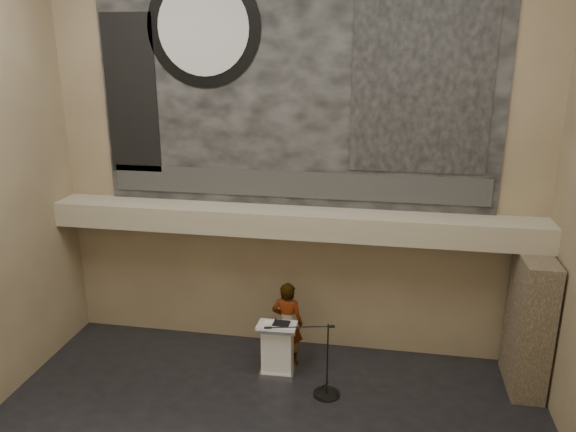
# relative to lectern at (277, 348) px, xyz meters

# --- Properties ---
(wall_back) EXTENTS (10.00, 0.02, 8.50)m
(wall_back) POSITION_rel_lectern_xyz_m (0.13, 1.27, 3.70)
(wall_back) COLOR #77644B
(wall_back) RESTS_ON floor
(wall_front) EXTENTS (10.00, 0.02, 8.50)m
(wall_front) POSITION_rel_lectern_xyz_m (0.13, -6.73, 3.70)
(wall_front) COLOR #77644B
(wall_front) RESTS_ON floor
(soffit) EXTENTS (10.00, 0.80, 0.50)m
(soffit) POSITION_rel_lectern_xyz_m (0.13, 0.87, 2.40)
(soffit) COLOR #9D947A
(soffit) RESTS_ON wall_back
(sprinkler_left) EXTENTS (0.04, 0.04, 0.06)m
(sprinkler_left) POSITION_rel_lectern_xyz_m (-1.47, 0.82, 2.12)
(sprinkler_left) COLOR #B2893D
(sprinkler_left) RESTS_ON soffit
(sprinkler_right) EXTENTS (0.04, 0.04, 0.06)m
(sprinkler_right) POSITION_rel_lectern_xyz_m (2.03, 0.82, 2.12)
(sprinkler_right) COLOR #B2893D
(sprinkler_right) RESTS_ON soffit
(banner) EXTENTS (8.00, 0.05, 5.00)m
(banner) POSITION_rel_lectern_xyz_m (0.13, 1.24, 5.15)
(banner) COLOR black
(banner) RESTS_ON wall_back
(banner_text_strip) EXTENTS (7.76, 0.02, 0.55)m
(banner_text_strip) POSITION_rel_lectern_xyz_m (0.13, 1.20, 3.10)
(banner_text_strip) COLOR #2A2A2A
(banner_text_strip) RESTS_ON banner
(banner_clock_rim) EXTENTS (2.30, 0.02, 2.30)m
(banner_clock_rim) POSITION_rel_lectern_xyz_m (-1.67, 1.20, 6.15)
(banner_clock_rim) COLOR black
(banner_clock_rim) RESTS_ON banner
(banner_clock_face) EXTENTS (1.84, 0.02, 1.84)m
(banner_clock_face) POSITION_rel_lectern_xyz_m (-1.67, 1.18, 6.15)
(banner_clock_face) COLOR silver
(banner_clock_face) RESTS_ON banner
(banner_building_print) EXTENTS (2.60, 0.02, 3.60)m
(banner_building_print) POSITION_rel_lectern_xyz_m (2.53, 1.20, 5.25)
(banner_building_print) COLOR black
(banner_building_print) RESTS_ON banner
(banner_brick_print) EXTENTS (1.10, 0.02, 3.20)m
(banner_brick_print) POSITION_rel_lectern_xyz_m (-3.27, 1.20, 4.85)
(banner_brick_print) COLOR black
(banner_brick_print) RESTS_ON banner
(stone_pier) EXTENTS (0.60, 1.40, 2.70)m
(stone_pier) POSITION_rel_lectern_xyz_m (4.78, 0.42, 0.80)
(stone_pier) COLOR #453A2A
(stone_pier) RESTS_ON floor
(lectern) EXTENTS (0.79, 0.58, 1.14)m
(lectern) POSITION_rel_lectern_xyz_m (0.00, 0.00, 0.00)
(lectern) COLOR silver
(lectern) RESTS_ON floor
(binder) EXTENTS (0.33, 0.27, 0.04)m
(binder) POSITION_rel_lectern_xyz_m (0.08, -0.02, 0.56)
(binder) COLOR black
(binder) RESTS_ON lectern
(papers) EXTENTS (0.23, 0.31, 0.00)m
(papers) POSITION_rel_lectern_xyz_m (-0.18, -0.03, 0.55)
(papers) COLOR white
(papers) RESTS_ON lectern
(speaker_person) EXTENTS (0.70, 0.51, 1.81)m
(speaker_person) POSITION_rel_lectern_xyz_m (0.13, 0.41, 0.35)
(speaker_person) COLOR silver
(speaker_person) RESTS_ON floor
(mic_stand) EXTENTS (1.40, 0.53, 1.49)m
(mic_stand) POSITION_rel_lectern_xyz_m (1.03, -0.59, -0.33)
(mic_stand) COLOR black
(mic_stand) RESTS_ON floor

